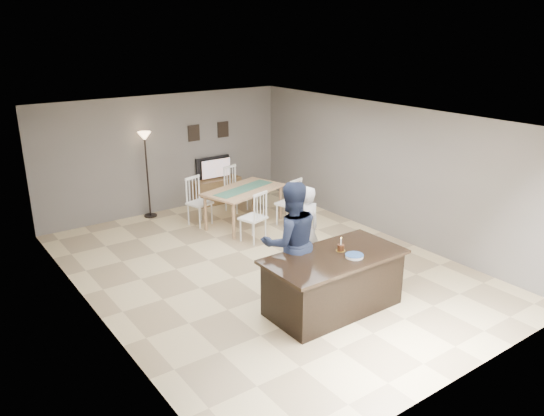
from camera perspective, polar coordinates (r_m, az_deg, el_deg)
floor at (r=9.63m, az=-0.73°, el=-6.44°), size 8.00×8.00×0.00m
room_shell at (r=9.04m, az=-0.78°, el=3.21°), size 8.00×8.00×8.00m
kitchen_island at (r=8.17m, az=6.61°, el=-7.91°), size 2.15×1.10×0.90m
tv_console at (r=13.10m, az=-5.95°, el=1.86°), size 1.20×0.40×0.60m
television at (r=13.01m, az=-6.19°, el=4.30°), size 0.91×0.12×0.53m
tv_screen_glow at (r=12.94m, az=-6.01°, el=4.26°), size 0.78×0.00×0.78m
picture_frames at (r=12.90m, az=-6.82°, el=8.20°), size 1.10×0.02×0.38m
doorway at (r=5.96m, az=-11.80°, el=-10.29°), size 0.00×2.10×2.65m
woman at (r=9.23m, az=3.58°, el=-2.32°), size 0.61×0.43×1.57m
man at (r=8.19m, az=2.02°, el=-3.72°), size 1.12×0.99×1.95m
birthday_cake at (r=8.12m, az=7.40°, el=-4.23°), size 0.14×0.14×0.22m
plate_stack at (r=7.94m, az=8.85°, el=-5.11°), size 0.27×0.27×0.04m
dining_table at (r=11.47m, az=-3.04°, el=1.40°), size 2.12×2.33×1.06m
floor_lamp at (r=12.07m, az=-13.44°, el=5.92°), size 0.29×0.29×1.95m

